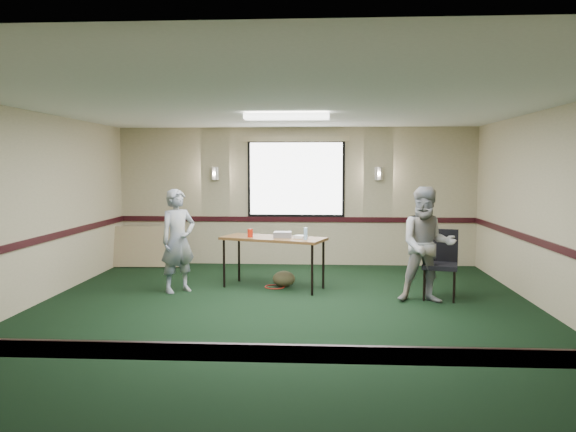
# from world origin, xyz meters

# --- Properties ---
(ground) EXTENTS (8.00, 8.00, 0.00)m
(ground) POSITION_xyz_m (0.00, 0.00, 0.00)
(ground) COLOR black
(ground) RESTS_ON ground
(room_shell) EXTENTS (8.00, 8.02, 8.00)m
(room_shell) POSITION_xyz_m (0.00, 2.12, 1.58)
(room_shell) COLOR tan
(room_shell) RESTS_ON ground
(folding_table) EXTENTS (1.75, 1.15, 0.82)m
(folding_table) POSITION_xyz_m (-0.26, 1.80, 0.76)
(folding_table) COLOR brown
(folding_table) RESTS_ON ground
(projector) EXTENTS (0.28, 0.24, 0.09)m
(projector) POSITION_xyz_m (-0.11, 1.77, 0.86)
(projector) COLOR gray
(projector) RESTS_ON folding_table
(game_console) EXTENTS (0.23, 0.22, 0.05)m
(game_console) POSITION_xyz_m (0.18, 1.70, 0.84)
(game_console) COLOR white
(game_console) RESTS_ON folding_table
(red_cup) EXTENTS (0.09, 0.09, 0.13)m
(red_cup) POSITION_xyz_m (-0.63, 1.80, 0.88)
(red_cup) COLOR #AE1D0B
(red_cup) RESTS_ON folding_table
(water_bottle) EXTENTS (0.06, 0.06, 0.19)m
(water_bottle) POSITION_xyz_m (0.26, 1.51, 0.91)
(water_bottle) COLOR #97C8F7
(water_bottle) RESTS_ON folding_table
(duffel_bag) EXTENTS (0.37, 0.29, 0.26)m
(duffel_bag) POSITION_xyz_m (-0.10, 1.90, 0.13)
(duffel_bag) COLOR #4E432C
(duffel_bag) RESTS_ON ground
(cable_coil) EXTENTS (0.41, 0.41, 0.02)m
(cable_coil) POSITION_xyz_m (-0.25, 1.85, 0.01)
(cable_coil) COLOR red
(cable_coil) RESTS_ON ground
(folded_table) EXTENTS (1.53, 0.30, 0.78)m
(folded_table) POSITION_xyz_m (-3.00, 3.56, 0.39)
(folded_table) COLOR tan
(folded_table) RESTS_ON ground
(conference_chair) EXTENTS (0.60, 0.61, 1.01)m
(conference_chair) POSITION_xyz_m (2.25, 1.30, 0.59)
(conference_chair) COLOR black
(conference_chair) RESTS_ON ground
(person_left) EXTENTS (0.68, 0.68, 1.59)m
(person_left) POSITION_xyz_m (-1.71, 1.44, 0.80)
(person_left) COLOR #39497E
(person_left) RESTS_ON ground
(person_right) EXTENTS (0.84, 0.67, 1.65)m
(person_right) POSITION_xyz_m (1.99, 0.98, 0.83)
(person_right) COLOR #7D99C2
(person_right) RESTS_ON ground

